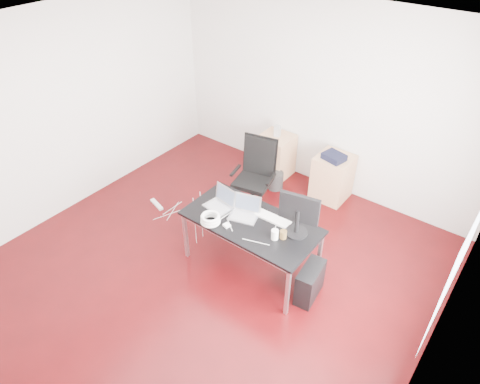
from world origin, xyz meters
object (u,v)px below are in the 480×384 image
Objects in this scene: filing_cabinet_left at (275,155)px; pc_tower at (310,282)px; desk at (251,225)px; office_chair at (255,173)px; filing_cabinet_right at (332,177)px.

filing_cabinet_left reaches higher than pc_tower.
office_chair is at bearing 123.30° from desk.
office_chair is at bearing -74.31° from filing_cabinet_left.
pc_tower is at bearing 2.15° from desk.
filing_cabinet_left and filing_cabinet_right have the same top height.
pc_tower is at bearing -47.44° from filing_cabinet_left.
pc_tower is (0.72, -1.90, -0.13)m from filing_cabinet_right.
desk is at bearing -69.12° from office_chair.
desk reaches higher than filing_cabinet_right.
filing_cabinet_right is at bearing 87.09° from desk.
pc_tower is (0.82, 0.03, -0.46)m from desk.
office_chair is 0.98m from filing_cabinet_left.
desk is 1.48× the size of office_chair.
desk is 2.16m from filing_cabinet_left.
filing_cabinet_left is at bearing 180.00° from filing_cabinet_right.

